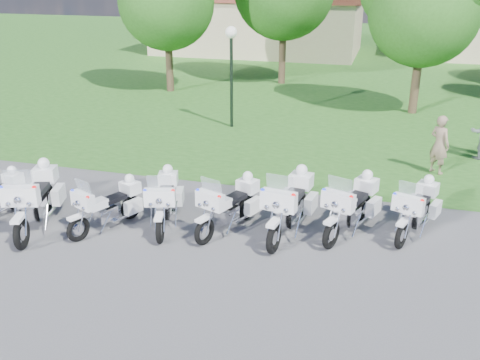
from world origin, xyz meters
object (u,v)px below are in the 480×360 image
(motorcycle_5, at_px, (290,204))
(motorcycle_7, at_px, (417,208))
(motorcycle_4, at_px, (230,204))
(motorcycle_6, at_px, (352,205))
(motorcycle_3, at_px, (165,199))
(bystander_a, at_px, (439,145))
(motorcycle_1, at_px, (36,198))
(lamp_post, at_px, (231,51))
(motorcycle_2, at_px, (109,205))

(motorcycle_5, xyz_separation_m, motorcycle_7, (2.85, 0.78, -0.10))
(motorcycle_4, distance_m, motorcycle_6, 2.85)
(motorcycle_7, bearing_deg, motorcycle_3, 30.92)
(motorcycle_3, height_order, motorcycle_5, motorcycle_5)
(motorcycle_6, distance_m, motorcycle_7, 1.51)
(bystander_a, bearing_deg, motorcycle_1, 75.83)
(lamp_post, bearing_deg, motorcycle_6, -55.89)
(motorcycle_1, distance_m, motorcycle_2, 1.75)
(motorcycle_2, xyz_separation_m, motorcycle_5, (4.19, 0.94, 0.13))
(motorcycle_4, xyz_separation_m, motorcycle_5, (1.39, 0.24, 0.09))
(motorcycle_7, bearing_deg, motorcycle_2, 33.34)
(motorcycle_2, distance_m, motorcycle_4, 2.88)
(motorcycle_2, height_order, motorcycle_6, motorcycle_6)
(motorcycle_1, relative_size, motorcycle_4, 1.18)
(motorcycle_3, distance_m, bystander_a, 8.50)
(motorcycle_1, height_order, motorcycle_6, motorcycle_1)
(lamp_post, relative_size, bystander_a, 2.13)
(motorcycle_1, bearing_deg, bystander_a, -162.91)
(motorcycle_2, height_order, bystander_a, bystander_a)
(motorcycle_1, relative_size, motorcycle_7, 1.19)
(motorcycle_5, xyz_separation_m, motorcycle_6, (1.39, 0.41, -0.05))
(motorcycle_3, height_order, bystander_a, bystander_a)
(motorcycle_4, height_order, motorcycle_6, motorcycle_6)
(motorcycle_1, relative_size, bystander_a, 1.43)
(motorcycle_1, distance_m, motorcycle_3, 3.06)
(motorcycle_5, bearing_deg, motorcycle_3, 15.25)
(motorcycle_5, distance_m, lamp_post, 9.26)
(motorcycle_6, height_order, bystander_a, bystander_a)
(motorcycle_2, distance_m, motorcycle_3, 1.33)
(motorcycle_6, xyz_separation_m, bystander_a, (2.18, 4.62, 0.22))
(motorcycle_6, xyz_separation_m, lamp_post, (-5.23, 7.73, 2.23))
(motorcycle_4, xyz_separation_m, bystander_a, (4.95, 5.27, 0.26))
(motorcycle_1, bearing_deg, motorcycle_5, 175.96)
(motorcycle_3, xyz_separation_m, motorcycle_7, (5.84, 1.17, -0.02))
(bystander_a, bearing_deg, motorcycle_7, 122.31)
(motorcycle_3, relative_size, motorcycle_6, 0.98)
(motorcycle_5, height_order, bystander_a, bystander_a)
(motorcycle_4, xyz_separation_m, motorcycle_6, (2.78, 0.65, 0.04))
(motorcycle_2, relative_size, bystander_a, 1.12)
(motorcycle_1, height_order, lamp_post, lamp_post)
(motorcycle_1, relative_size, motorcycle_6, 1.11)
(motorcycle_7, distance_m, bystander_a, 4.32)
(motorcycle_1, distance_m, motorcycle_5, 6.04)
(motorcycle_2, distance_m, motorcycle_5, 4.29)
(motorcycle_3, bearing_deg, motorcycle_4, 169.84)
(motorcycle_1, relative_size, lamp_post, 0.67)
(motorcycle_1, xyz_separation_m, motorcycle_7, (8.74, 2.12, -0.11))
(motorcycle_4, relative_size, motorcycle_5, 0.84)
(motorcycle_5, height_order, lamp_post, lamp_post)
(motorcycle_2, xyz_separation_m, motorcycle_6, (5.58, 1.36, 0.08))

